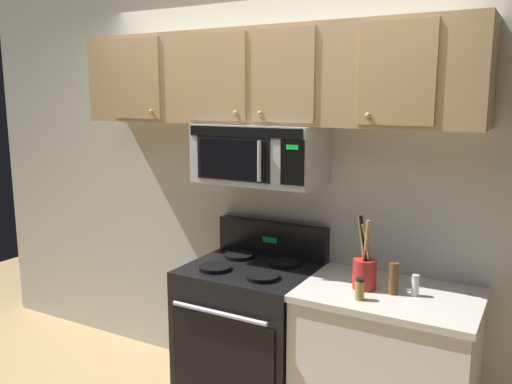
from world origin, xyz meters
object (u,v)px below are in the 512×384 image
(over_range_microwave, at_px, (260,154))
(pepper_mill, at_px, (394,278))
(spice_jar, at_px, (360,289))
(stove_range, at_px, (251,334))
(salt_shaker, at_px, (415,286))
(utensil_crock_red, at_px, (365,270))

(over_range_microwave, bearing_deg, pepper_mill, -8.86)
(spice_jar, bearing_deg, pepper_mill, 51.76)
(stove_range, xyz_separation_m, pepper_mill, (0.86, -0.02, 0.52))
(over_range_microwave, bearing_deg, salt_shaker, -6.27)
(over_range_microwave, height_order, salt_shaker, over_range_microwave)
(salt_shaker, bearing_deg, stove_range, -179.42)
(salt_shaker, bearing_deg, utensil_crock_red, -174.80)
(stove_range, distance_m, utensil_crock_red, 0.89)
(stove_range, distance_m, pepper_mill, 1.01)
(stove_range, distance_m, over_range_microwave, 1.11)
(stove_range, height_order, spice_jar, stove_range)
(over_range_microwave, height_order, utensil_crock_red, over_range_microwave)
(spice_jar, bearing_deg, stove_range, 166.25)
(stove_range, height_order, over_range_microwave, over_range_microwave)
(salt_shaker, xyz_separation_m, pepper_mill, (-0.11, -0.03, 0.03))
(pepper_mill, bearing_deg, spice_jar, -128.24)
(utensil_crock_red, bearing_deg, spice_jar, -80.12)
(utensil_crock_red, relative_size, spice_jar, 3.48)
(utensil_crock_red, distance_m, spice_jar, 0.18)
(spice_jar, bearing_deg, over_range_microwave, 158.07)
(utensil_crock_red, xyz_separation_m, spice_jar, (0.03, -0.17, -0.05))
(stove_range, distance_m, salt_shaker, 1.09)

